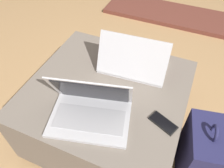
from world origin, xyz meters
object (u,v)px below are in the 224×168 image
Objects in this scene: laptop_far at (133,63)px; backpack at (202,155)px; laptop_near at (90,109)px; cell_phone at (163,123)px.

laptop_far is 0.63m from backpack.
laptop_near is 0.35m from cell_phone.
laptop_far is 0.84× the size of backpack.
backpack reaches higher than cell_phone.
laptop_far reaches higher than cell_phone.
laptop_near is at bearing 128.89° from cell_phone.
backpack is (0.25, 0.06, -0.26)m from cell_phone.
cell_phone is 0.36m from backpack.
backpack is (0.50, -0.23, -0.30)m from laptop_far.
laptop_far is 2.70× the size of cell_phone.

